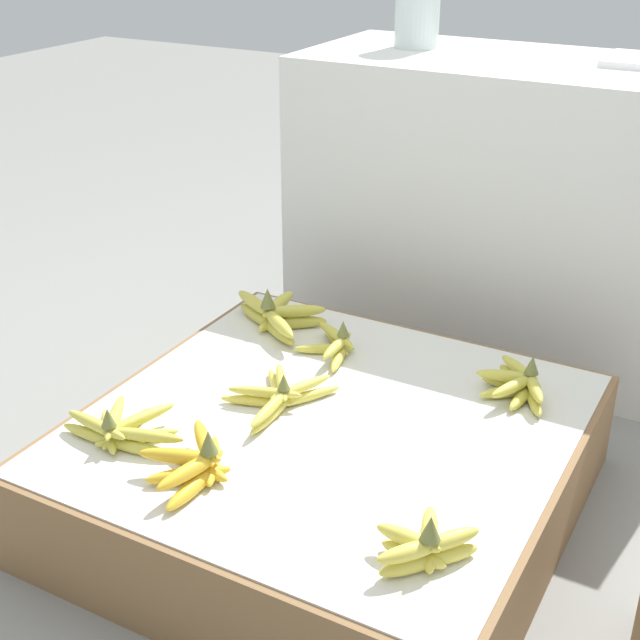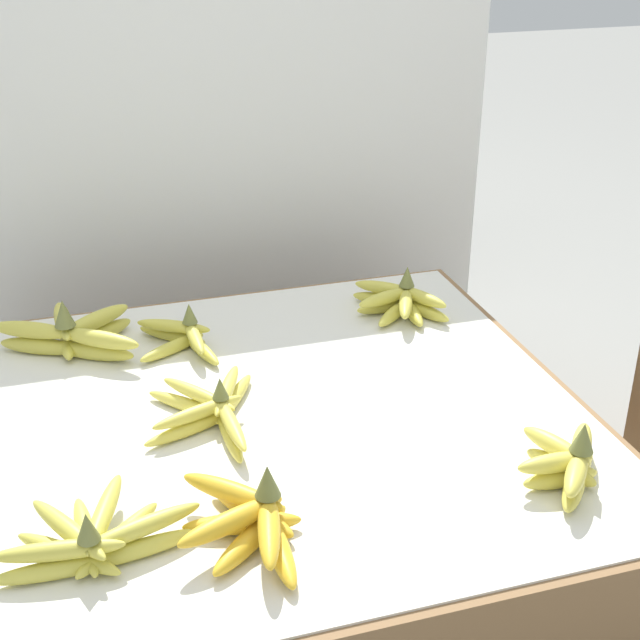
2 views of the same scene
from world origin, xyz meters
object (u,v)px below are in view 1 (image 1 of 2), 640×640
banana_bunch_front_midleft (196,464)px  banana_bunch_front_right (425,546)px  banana_bunch_back_left (276,315)px  banana_bunch_back_midleft (335,344)px  banana_bunch_back_right (519,384)px  banana_bunch_middle_midleft (279,395)px  banana_bunch_front_left (121,430)px  glass_jar (418,7)px

banana_bunch_front_midleft → banana_bunch_front_right: size_ratio=1.31×
banana_bunch_front_right → banana_bunch_back_left: size_ratio=0.68×
banana_bunch_front_right → banana_bunch_back_midleft: 0.74m
banana_bunch_back_right → banana_bunch_middle_midleft: bearing=-146.5°
banana_bunch_middle_midleft → banana_bunch_back_right: size_ratio=1.33×
banana_bunch_front_midleft → banana_bunch_front_right: 0.47m
banana_bunch_back_midleft → banana_bunch_middle_midleft: bearing=-88.8°
banana_bunch_front_left → banana_bunch_front_midleft: 0.20m
banana_bunch_middle_midleft → banana_bunch_back_right: bearing=33.5°
banana_bunch_front_left → banana_bunch_middle_midleft: 0.34m
banana_bunch_front_left → glass_jar: bearing=87.3°
banana_bunch_front_left → banana_bunch_middle_midleft: banana_bunch_front_left is taller
banana_bunch_front_right → glass_jar: size_ratio=0.86×
banana_bunch_front_right → banana_bunch_back_left: banana_bunch_back_left is taller
banana_bunch_back_right → glass_jar: (-0.58, 0.72, 0.68)m
glass_jar → banana_bunch_front_left: bearing=-92.7°
banana_bunch_back_midleft → glass_jar: (-0.14, 0.74, 0.68)m
banana_bunch_front_midleft → banana_bunch_back_midleft: (-0.00, 0.56, -0.01)m
banana_bunch_front_right → banana_bunch_middle_midleft: (-0.47, 0.31, -0.01)m
banana_bunch_back_midleft → banana_bunch_back_right: bearing=2.9°
banana_bunch_front_left → banana_bunch_front_right: banana_bunch_front_right is taller
glass_jar → banana_bunch_middle_midleft: bearing=-81.8°
banana_bunch_back_midleft → glass_jar: bearing=100.7°
banana_bunch_front_right → banana_bunch_front_left: bearing=176.9°
banana_bunch_middle_midleft → banana_bunch_back_midleft: banana_bunch_back_midleft is taller
banana_bunch_back_right → glass_jar: size_ratio=0.93×
banana_bunch_front_left → banana_bunch_middle_midleft: size_ratio=1.05×
banana_bunch_front_right → glass_jar: glass_jar is taller
banana_bunch_back_left → glass_jar: (0.06, 0.69, 0.67)m
banana_bunch_back_right → glass_jar: 1.14m
banana_bunch_front_right → banana_bunch_back_midleft: (-0.47, 0.57, -0.01)m
banana_bunch_front_left → glass_jar: size_ratio=1.30×
banana_bunch_front_midleft → banana_bunch_front_right: banana_bunch_front_midleft is taller
banana_bunch_front_midleft → banana_bunch_back_right: 0.73m
banana_bunch_back_left → banana_bunch_back_right: (0.64, -0.03, -0.01)m
banana_bunch_front_left → banana_bunch_back_left: size_ratio=1.03×
banana_bunch_front_left → banana_bunch_back_left: banana_bunch_back_left is taller
banana_bunch_front_midleft → glass_jar: glass_jar is taller
banana_bunch_middle_midleft → banana_bunch_back_left: (-0.20, 0.32, 0.01)m
banana_bunch_back_left → banana_bunch_front_right: bearing=-43.1°
banana_bunch_front_midleft → banana_bunch_back_midleft: bearing=90.3°
banana_bunch_front_midleft → banana_bunch_front_right: bearing=-1.2°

